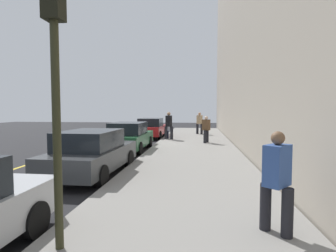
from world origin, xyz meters
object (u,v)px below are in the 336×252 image
at_px(parked_car_charcoal, 92,153).
at_px(parked_car_red, 151,128).
at_px(rolling_suitcase, 167,134).
at_px(pedestrian_blue_coat, 277,179).
at_px(parked_car_green, 129,136).
at_px(pedestrian_black_coat, 169,125).
at_px(pedestrian_brown_coat, 206,129).
at_px(traffic_light_pole, 55,62).
at_px(pedestrian_tan_coat, 200,123).

xyz_separation_m(parked_car_charcoal, parked_car_red, (11.80, 0.07, -0.00)).
bearing_deg(rolling_suitcase, pedestrian_blue_coat, -166.24).
bearing_deg(parked_car_green, pedestrian_black_coat, -20.89).
distance_m(parked_car_red, pedestrian_brown_coat, 5.59).
bearing_deg(parked_car_charcoal, pedestrian_blue_coat, -130.05).
xyz_separation_m(pedestrian_brown_coat, rolling_suitcase, (2.14, 2.66, -0.59)).
xyz_separation_m(parked_car_green, traffic_light_pole, (-10.22, -1.60, 2.13)).
height_order(parked_car_green, pedestrian_black_coat, pedestrian_black_coat).
relative_size(pedestrian_blue_coat, pedestrian_brown_coat, 1.04).
distance_m(parked_car_green, pedestrian_black_coat, 4.64).
distance_m(pedestrian_tan_coat, pedestrian_blue_coat, 17.79).
bearing_deg(pedestrian_brown_coat, pedestrian_black_coat, 55.76).
distance_m(parked_car_red, traffic_light_pole, 16.89).
bearing_deg(pedestrian_black_coat, parked_car_red, 36.64).
xyz_separation_m(pedestrian_black_coat, pedestrian_brown_coat, (-1.69, -2.48, -0.12)).
height_order(parked_car_charcoal, pedestrian_blue_coat, pedestrian_blue_coat).
height_order(pedestrian_tan_coat, rolling_suitcase, pedestrian_tan_coat).
bearing_deg(parked_car_charcoal, pedestrian_brown_coat, -26.65).
relative_size(parked_car_charcoal, parked_car_green, 1.02).
relative_size(parked_car_charcoal, pedestrian_blue_coat, 2.60).
bearing_deg(parked_car_green, rolling_suitcase, -17.10).
relative_size(pedestrian_black_coat, rolling_suitcase, 2.04).
distance_m(pedestrian_blue_coat, rolling_suitcase, 14.58).
distance_m(parked_car_green, pedestrian_blue_coat, 10.60).
bearing_deg(rolling_suitcase, parked_car_green, 162.90).
height_order(parked_car_green, parked_car_red, same).
xyz_separation_m(parked_car_red, pedestrian_tan_coat, (1.92, -3.70, 0.34)).
relative_size(parked_car_green, rolling_suitcase, 4.79).
distance_m(parked_car_red, pedestrian_tan_coat, 4.18).
bearing_deg(pedestrian_black_coat, pedestrian_brown_coat, -124.24).
distance_m(pedestrian_tan_coat, traffic_light_pole, 18.81).
bearing_deg(pedestrian_brown_coat, pedestrian_tan_coat, 3.72).
bearing_deg(pedestrian_black_coat, traffic_light_pole, 179.81).
xyz_separation_m(parked_car_green, pedestrian_tan_coat, (8.38, -3.76, 0.34)).
height_order(pedestrian_brown_coat, rolling_suitcase, pedestrian_brown_coat).
height_order(parked_car_red, traffic_light_pole, traffic_light_pole).
xyz_separation_m(parked_car_green, pedestrian_blue_coat, (-9.37, -4.93, 0.30)).
height_order(parked_car_charcoal, pedestrian_brown_coat, pedestrian_brown_coat).
relative_size(pedestrian_blue_coat, pedestrian_black_coat, 0.92).
height_order(pedestrian_blue_coat, pedestrian_brown_coat, pedestrian_blue_coat).
height_order(pedestrian_tan_coat, traffic_light_pole, traffic_light_pole).
bearing_deg(parked_car_red, parked_car_green, 179.46).
bearing_deg(pedestrian_black_coat, rolling_suitcase, 22.05).
bearing_deg(parked_car_green, parked_car_red, -0.54).
height_order(parked_car_red, rolling_suitcase, parked_car_red).
bearing_deg(parked_car_red, pedestrian_tan_coat, -62.60).
xyz_separation_m(pedestrian_black_coat, rolling_suitcase, (0.45, 0.18, -0.71)).
bearing_deg(parked_car_charcoal, rolling_suitcase, -7.54).
xyz_separation_m(parked_car_charcoal, rolling_suitcase, (10.11, -1.34, -0.33)).
height_order(traffic_light_pole, rolling_suitcase, traffic_light_pole).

